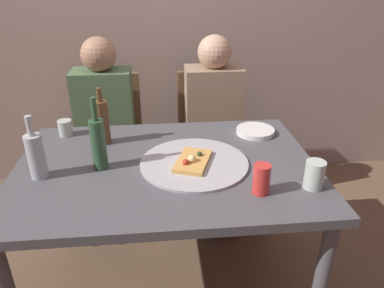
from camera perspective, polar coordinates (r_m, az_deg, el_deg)
ground_plane at (r=2.08m, az=-3.43°, el=-21.34°), size 8.00×8.00×0.00m
back_wall at (r=2.67m, az=-5.48°, el=21.07°), size 6.00×0.10×2.60m
dining_table at (r=1.66m, az=-4.04°, el=-5.68°), size 1.33×0.92×0.75m
pizza_tray at (r=1.60m, az=0.35°, el=-2.99°), size 0.48×0.48×0.01m
pizza_slice_last at (r=1.58m, az=0.13°, el=-2.64°), size 0.20×0.25×0.05m
wine_bottle at (r=1.60m, az=-23.42°, el=-1.58°), size 0.07×0.07×0.27m
beer_bottle at (r=1.80m, az=-13.97°, el=3.48°), size 0.07×0.07×0.28m
water_bottle at (r=1.57m, az=-14.56°, el=0.20°), size 0.06×0.06×0.32m
tumbler_near at (r=1.49m, az=18.76°, el=-4.62°), size 0.08×0.08×0.12m
tumbler_far at (r=1.98m, az=-19.38°, el=2.43°), size 0.07×0.07×0.08m
soda_can at (r=1.41m, az=10.91°, el=-5.45°), size 0.07×0.07×0.12m
plate_stack at (r=1.92m, az=9.96°, el=2.02°), size 0.20×0.20×0.03m
chair_left at (r=2.51m, az=-13.00°, el=1.49°), size 0.44×0.44×0.90m
chair_right at (r=2.51m, az=3.02°, el=2.18°), size 0.44×0.44×0.90m
guest_in_sweater at (r=2.32m, az=-13.71°, el=2.79°), size 0.36×0.56×1.17m
guest_in_beanie at (r=2.32m, az=3.64°, el=3.54°), size 0.36×0.56×1.17m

